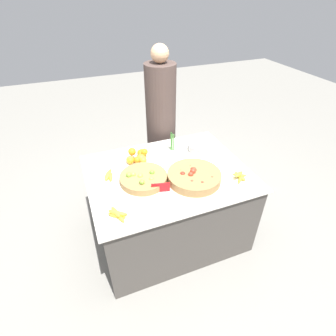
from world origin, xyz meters
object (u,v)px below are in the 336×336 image
object	(u,v)px
lime_bowl	(143,178)
tomato_basket	(194,176)
metal_bowl	(204,147)
price_sign	(161,188)
vendor_person	(161,128)

from	to	relation	value
lime_bowl	tomato_basket	size ratio (longest dim) A/B	0.88
tomato_basket	lime_bowl	bearing A→B (deg)	160.68
lime_bowl	metal_bowl	bearing A→B (deg)	19.58
tomato_basket	metal_bowl	distance (m)	0.51
tomato_basket	metal_bowl	bearing A→B (deg)	52.79
metal_bowl	price_sign	bearing A→B (deg)	-144.79
tomato_basket	vendor_person	xyz separation A→B (m)	(0.07, 1.02, -0.03)
vendor_person	lime_bowl	bearing A→B (deg)	-119.04
vendor_person	price_sign	bearing A→B (deg)	-110.26
tomato_basket	price_sign	distance (m)	0.33
metal_bowl	vendor_person	size ratio (longest dim) A/B	0.18
tomato_basket	vendor_person	bearing A→B (deg)	86.31
metal_bowl	lime_bowl	bearing A→B (deg)	-160.42
tomato_basket	price_sign	bearing A→B (deg)	-172.69
metal_bowl	vendor_person	xyz separation A→B (m)	(-0.24, 0.62, -0.03)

